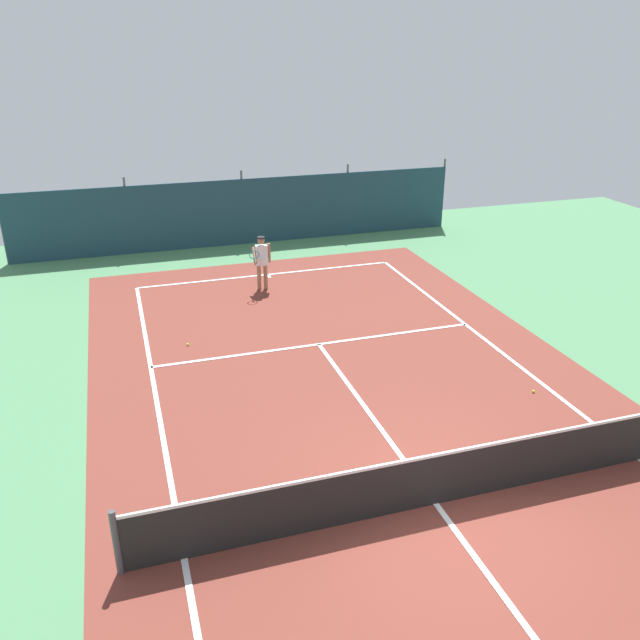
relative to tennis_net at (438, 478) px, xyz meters
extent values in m
plane|color=#4C8456|center=(0.00, 0.00, -0.51)|extent=(36.00, 36.00, 0.00)
cube|color=brown|center=(0.00, 0.00, -0.51)|extent=(11.02, 26.60, 0.01)
cube|color=white|center=(0.00, 11.90, -0.50)|extent=(8.22, 0.10, 0.01)
cube|color=white|center=(-4.11, 0.00, -0.50)|extent=(0.10, 23.80, 0.01)
cube|color=white|center=(4.11, 0.00, -0.50)|extent=(0.10, 23.80, 0.01)
cube|color=white|center=(0.00, 6.40, -0.50)|extent=(8.22, 0.10, 0.01)
cube|color=white|center=(0.00, 0.00, -0.50)|extent=(0.10, 12.80, 0.01)
cube|color=white|center=(0.00, 11.75, -0.50)|extent=(0.10, 0.30, 0.01)
cube|color=black|center=(0.00, 0.00, -0.04)|extent=(9.92, 0.03, 0.95)
cube|color=white|center=(0.00, 0.00, 0.46)|extent=(9.92, 0.04, 0.05)
cylinder|color=#47474C|center=(-5.01, 0.00, 0.04)|extent=(0.10, 0.10, 1.10)
cube|color=#1E3D4C|center=(0.00, 15.57, 0.69)|extent=(16.22, 0.06, 2.40)
cylinder|color=#595B60|center=(-8.11, 15.63, 0.84)|extent=(0.08, 0.08, 2.70)
cylinder|color=#595B60|center=(-4.05, 15.63, 0.84)|extent=(0.08, 0.08, 2.70)
cylinder|color=#595B60|center=(0.00, 15.63, 0.84)|extent=(0.08, 0.08, 2.70)
cylinder|color=#595B60|center=(4.05, 15.63, 0.84)|extent=(0.08, 0.08, 2.70)
cylinder|color=#595B60|center=(8.11, 15.63, 0.84)|extent=(0.08, 0.08, 2.70)
cube|color=#234C1E|center=(0.00, 16.17, 0.04)|extent=(14.60, 0.70, 1.10)
cylinder|color=#9E7051|center=(-0.34, 10.70, -0.10)|extent=(0.12, 0.12, 0.82)
cylinder|color=#9E7051|center=(-0.54, 10.71, -0.10)|extent=(0.12, 0.12, 0.82)
cylinder|color=white|center=(-0.44, 10.71, 0.39)|extent=(0.40, 0.40, 0.22)
cube|color=white|center=(-0.44, 10.71, 0.59)|extent=(0.37, 0.22, 0.56)
sphere|color=#9E7051|center=(-0.44, 10.71, 1.02)|extent=(0.22, 0.22, 0.22)
cylinder|color=black|center=(-0.44, 10.71, 1.11)|extent=(0.23, 0.23, 0.04)
cylinder|color=#9E7051|center=(-0.21, 10.70, 0.62)|extent=(0.09, 0.09, 0.58)
cylinder|color=#9E7051|center=(-0.68, 10.60, 0.62)|extent=(0.12, 0.53, 0.41)
cylinder|color=black|center=(-0.74, 10.31, 0.51)|extent=(0.05, 0.28, 0.13)
torus|color=teal|center=(-0.74, 10.31, 0.73)|extent=(0.31, 0.14, 0.29)
sphere|color=#CCDB33|center=(3.70, 2.69, -0.48)|extent=(0.07, 0.07, 0.07)
sphere|color=#CCDB33|center=(-3.14, 7.33, -0.48)|extent=(0.07, 0.07, 0.07)
cube|color=silver|center=(2.60, 17.96, 0.21)|extent=(2.05, 4.30, 0.80)
cube|color=#2D333D|center=(2.60, 17.96, 0.89)|extent=(1.64, 1.98, 0.56)
cylinder|color=black|center=(1.63, 19.20, -0.19)|extent=(0.26, 0.65, 0.64)
cylinder|color=black|center=(3.42, 19.31, -0.19)|extent=(0.26, 0.65, 0.64)
cylinder|color=black|center=(1.78, 16.60, -0.19)|extent=(0.26, 0.65, 0.64)
cylinder|color=black|center=(3.58, 16.71, -0.19)|extent=(0.26, 0.65, 0.64)
camera|label=1|loc=(-4.47, -7.76, 6.58)|focal=36.90mm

